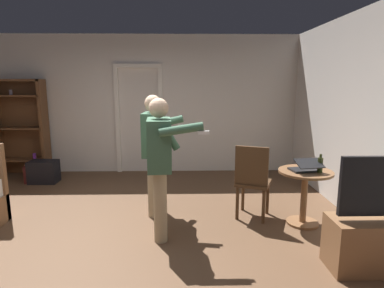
# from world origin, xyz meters

# --- Properties ---
(ground_plane) EXTENTS (6.89, 6.89, 0.00)m
(ground_plane) POSITION_xyz_m (0.00, 0.00, 0.00)
(ground_plane) COLOR brown
(wall_back) EXTENTS (6.50, 0.12, 2.68)m
(wall_back) POSITION_xyz_m (0.00, 2.94, 1.34)
(wall_back) COLOR silver
(wall_back) RESTS_ON ground_plane
(doorway_frame) EXTENTS (0.93, 0.08, 2.13)m
(doorway_frame) POSITION_xyz_m (0.04, 2.86, 1.22)
(doorway_frame) COLOR white
(doorway_frame) RESTS_ON ground_plane
(bookshelf) EXTENTS (0.96, 0.32, 1.84)m
(bookshelf) POSITION_xyz_m (-2.20, 2.72, 1.00)
(bookshelf) COLOR brown
(bookshelf) RESTS_ON ground_plane
(side_table) EXTENTS (0.66, 0.66, 0.70)m
(side_table) POSITION_xyz_m (2.43, 0.31, 0.47)
(side_table) COLOR brown
(side_table) RESTS_ON ground_plane
(laptop) EXTENTS (0.37, 0.38, 0.17)m
(laptop) POSITION_xyz_m (2.41, 0.27, 0.75)
(laptop) COLOR black
(laptop) RESTS_ON side_table
(bottle_on_table) EXTENTS (0.06, 0.06, 0.23)m
(bottle_on_table) POSITION_xyz_m (2.57, 0.23, 0.80)
(bottle_on_table) COLOR #303516
(bottle_on_table) RESTS_ON side_table
(wooden_chair) EXTENTS (0.55, 0.55, 0.99)m
(wooden_chair) POSITION_xyz_m (1.81, 0.49, 0.54)
(wooden_chair) COLOR #4C331E
(wooden_chair) RESTS_ON ground_plane
(person_blue_shirt) EXTENTS (0.69, 0.64, 1.61)m
(person_blue_shirt) POSITION_xyz_m (0.65, 0.03, 0.94)
(person_blue_shirt) COLOR tan
(person_blue_shirt) RESTS_ON ground_plane
(person_striped_shirt) EXTENTS (0.60, 0.59, 1.62)m
(person_striped_shirt) POSITION_xyz_m (0.53, 0.72, 0.93)
(person_striped_shirt) COLOR tan
(person_striped_shirt) RESTS_ON ground_plane
(suitcase_dark) EXTENTS (0.50, 0.43, 0.31)m
(suitcase_dark) POSITION_xyz_m (-1.71, 2.26, 0.16)
(suitcase_dark) COLOR #4C1919
(suitcase_dark) RESTS_ON ground_plane
(suitcase_small) EXTENTS (0.49, 0.33, 0.40)m
(suitcase_small) POSITION_xyz_m (-1.61, 2.15, 0.20)
(suitcase_small) COLOR black
(suitcase_small) RESTS_ON ground_plane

